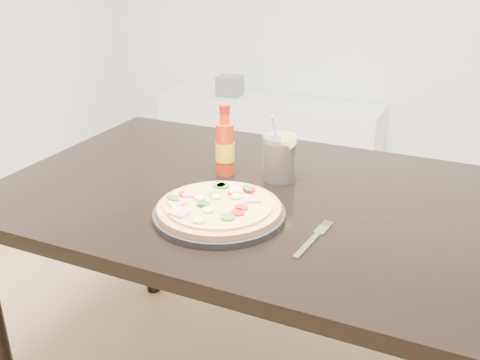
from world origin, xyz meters
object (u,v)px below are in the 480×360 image
at_px(pizza, 219,206).
at_px(media_console, 267,138).
at_px(dining_table, 258,219).
at_px(cola_cup, 280,159).
at_px(fork, 314,238).
at_px(plate, 219,214).
at_px(hot_sauce_bottle, 225,147).

relative_size(pizza, media_console, 0.21).
xyz_separation_m(dining_table, pizza, (-0.03, -0.18, 0.11)).
distance_m(cola_cup, fork, 0.35).
bearing_deg(plate, cola_cup, 79.94).
xyz_separation_m(dining_table, media_console, (-0.68, 1.79, -0.42)).
distance_m(dining_table, pizza, 0.21).
distance_m(plate, fork, 0.24).
bearing_deg(pizza, dining_table, 80.09).
xyz_separation_m(pizza, cola_cup, (0.05, 0.28, 0.03)).
height_order(plate, fork, plate).
distance_m(plate, cola_cup, 0.29).
bearing_deg(dining_table, plate, -99.43).
height_order(pizza, hot_sauce_bottle, hot_sauce_bottle).
distance_m(dining_table, media_console, 1.96).
bearing_deg(media_console, dining_table, -69.24).
xyz_separation_m(dining_table, fork, (0.21, -0.19, 0.09)).
bearing_deg(hot_sauce_bottle, dining_table, -28.50).
xyz_separation_m(pizza, hot_sauce_bottle, (-0.10, 0.25, 0.05)).
distance_m(pizza, cola_cup, 0.29).
bearing_deg(dining_table, cola_cup, 78.88).
distance_m(hot_sauce_bottle, fork, 0.44).
bearing_deg(hot_sauce_bottle, cola_cup, 11.02).
height_order(hot_sauce_bottle, media_console, hot_sauce_bottle).
xyz_separation_m(plate, hot_sauce_bottle, (-0.11, 0.25, 0.07)).
relative_size(plate, fork, 1.71).
bearing_deg(media_console, hot_sauce_bottle, -72.42).
bearing_deg(fork, cola_cup, 129.99).
bearing_deg(plate, media_console, 108.26).
relative_size(plate, hot_sauce_bottle, 1.57).
distance_m(dining_table, fork, 0.30).
bearing_deg(dining_table, fork, -41.06).
distance_m(pizza, media_console, 2.14).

